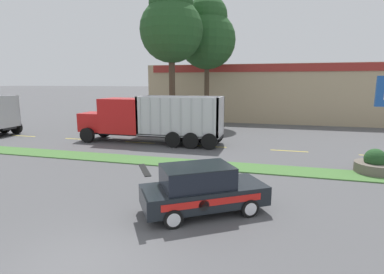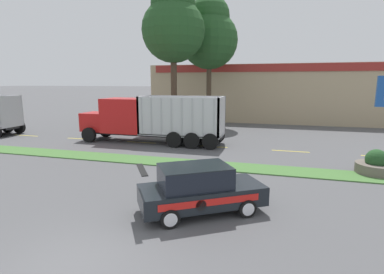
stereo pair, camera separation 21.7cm
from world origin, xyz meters
The scene contains 14 objects.
ground_plane centered at (0.00, 0.00, 0.00)m, with size 600.00×600.00×0.00m, color #515154.
grass_verge centered at (0.00, 9.83, 0.03)m, with size 120.00×1.76×0.06m, color #477538.
centre_line_1 centered at (-15.90, 14.71, 0.00)m, with size 2.40×0.14×0.01m, color yellow.
centre_line_2 centered at (-10.50, 14.71, 0.00)m, with size 2.40×0.14×0.01m, color yellow.
centre_line_3 centered at (-5.10, 14.71, 0.00)m, with size 2.40×0.14×0.01m, color yellow.
centre_line_4 centered at (0.30, 14.71, 0.00)m, with size 2.40×0.14×0.01m, color yellow.
centre_line_5 centered at (5.70, 14.71, 0.00)m, with size 2.40×0.14×0.01m, color yellow.
centre_line_6 centered at (11.10, 14.71, 0.00)m, with size 2.40×0.14×0.01m, color yellow.
dump_truck_lead centered at (-5.35, 14.89, 1.71)m, with size 11.07×2.66×3.51m.
rally_car centered at (2.25, 3.91, 0.86)m, with size 4.57×3.81×1.74m.
stone_planter centered at (9.57, 10.61, 0.45)m, with size 1.86×1.86×1.26m.
store_building_backdrop centered at (4.30, 33.73, 3.23)m, with size 28.39×12.10×6.45m.
tree_behind_left centered at (-4.46, 20.53, 9.52)m, with size 5.60×5.60×13.20m.
tree_behind_centre centered at (-2.13, 24.67, 9.15)m, with size 5.68×5.68×12.88m.
Camera 1 is at (4.51, -5.73, 4.52)m, focal length 28.00 mm.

